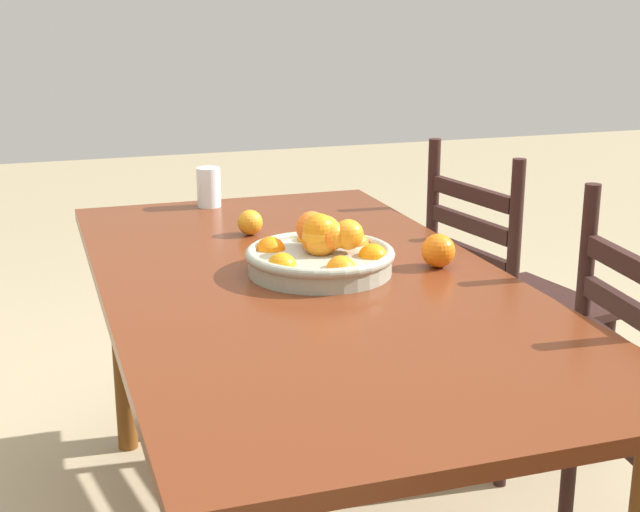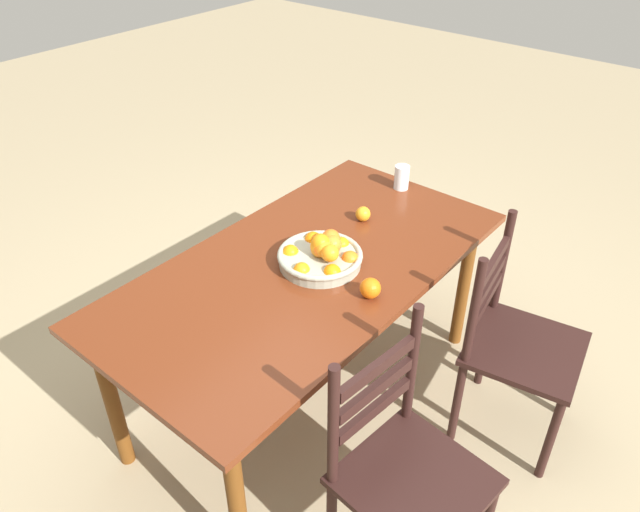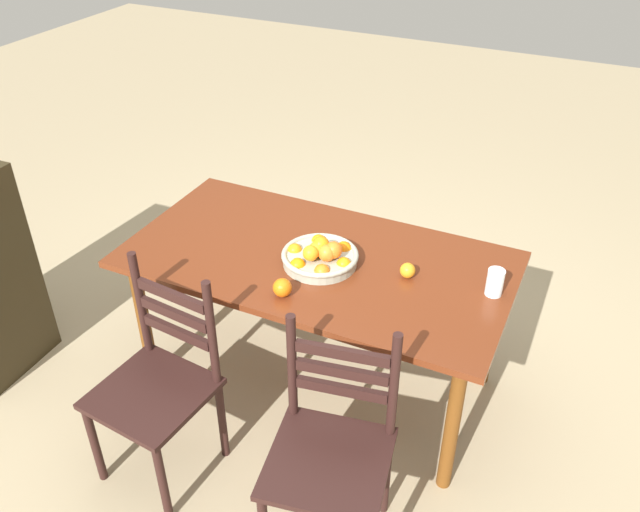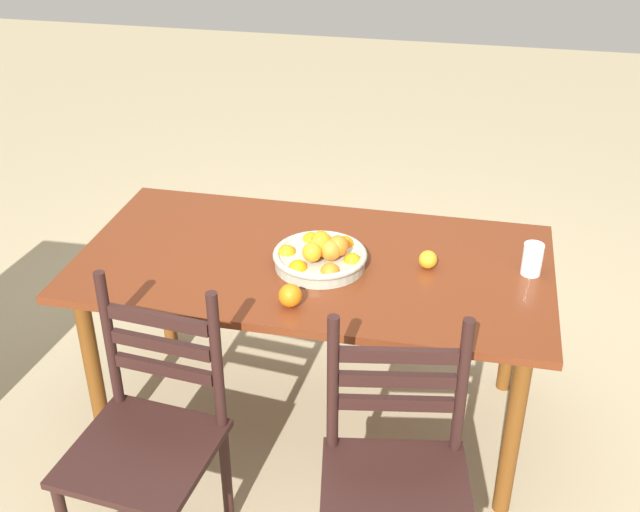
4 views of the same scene
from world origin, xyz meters
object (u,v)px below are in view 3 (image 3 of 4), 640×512
(chair_by_cabinet, at_px, (160,384))
(orange_loose_0, at_px, (408,270))
(chair_near_window, at_px, (332,451))
(orange_loose_1, at_px, (282,288))
(fruit_bowl, at_px, (320,255))
(dining_table, at_px, (317,272))
(drinking_glass, at_px, (495,282))

(chair_by_cabinet, xyz_separation_m, orange_loose_0, (-0.78, -0.75, 0.32))
(chair_near_window, xyz_separation_m, orange_loose_1, (0.42, -0.43, 0.32))
(chair_by_cabinet, height_order, orange_loose_0, chair_by_cabinet)
(fruit_bowl, bearing_deg, chair_by_cabinet, 59.15)
(chair_by_cabinet, bearing_deg, orange_loose_0, 49.77)
(dining_table, height_order, chair_near_window, chair_near_window)
(orange_loose_1, bearing_deg, chair_by_cabinet, 48.62)
(chair_near_window, relative_size, drinking_glass, 8.07)
(chair_by_cabinet, relative_size, orange_loose_0, 14.34)
(chair_near_window, relative_size, orange_loose_0, 14.22)
(chair_by_cabinet, height_order, fruit_bowl, chair_by_cabinet)
(fruit_bowl, xyz_separation_m, drinking_glass, (-0.74, -0.11, 0.01))
(chair_near_window, height_order, chair_by_cabinet, chair_by_cabinet)
(chair_near_window, bearing_deg, orange_loose_0, 79.98)
(dining_table, bearing_deg, drinking_glass, -175.40)
(dining_table, distance_m, orange_loose_1, 0.34)
(chair_near_window, distance_m, fruit_bowl, 0.86)
(dining_table, relative_size, chair_near_window, 1.83)
(chair_near_window, height_order, orange_loose_0, chair_near_window)
(orange_loose_1, bearing_deg, fruit_bowl, -99.44)
(orange_loose_1, relative_size, drinking_glass, 0.67)
(fruit_bowl, bearing_deg, chair_near_window, 118.05)
(chair_near_window, height_order, drinking_glass, chair_near_window)
(dining_table, xyz_separation_m, chair_near_window, (-0.41, 0.75, -0.20))
(chair_by_cabinet, height_order, orange_loose_1, chair_by_cabinet)
(chair_by_cabinet, xyz_separation_m, fruit_bowl, (-0.41, -0.68, 0.33))
(orange_loose_0, relative_size, drinking_glass, 0.57)
(chair_near_window, distance_m, orange_loose_0, 0.83)
(fruit_bowl, relative_size, drinking_glass, 2.90)
(dining_table, distance_m, drinking_glass, 0.79)
(dining_table, distance_m, chair_by_cabinet, 0.84)
(orange_loose_0, bearing_deg, fruit_bowl, 10.85)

